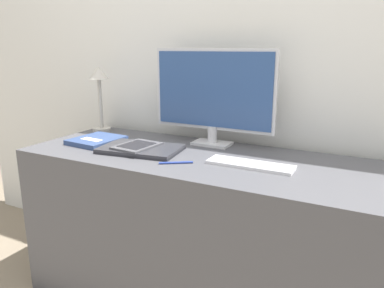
# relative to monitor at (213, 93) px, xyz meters

# --- Properties ---
(wall_back) EXTENTS (3.60, 0.05, 2.40)m
(wall_back) POSITION_rel_monitor_xyz_m (0.05, 0.15, 0.26)
(wall_back) COLOR silver
(wall_back) RESTS_ON ground_plane
(desk) EXTENTS (1.57, 0.57, 0.70)m
(desk) POSITION_rel_monitor_xyz_m (0.05, -0.20, -0.59)
(desk) COLOR #4C4C51
(desk) RESTS_ON ground_plane
(monitor) EXTENTS (0.58, 0.11, 0.44)m
(monitor) POSITION_rel_monitor_xyz_m (0.00, 0.00, 0.00)
(monitor) COLOR silver
(monitor) RESTS_ON desk
(keyboard) EXTENTS (0.33, 0.10, 0.01)m
(keyboard) POSITION_rel_monitor_xyz_m (0.26, -0.23, -0.23)
(keyboard) COLOR silver
(keyboard) RESTS_ON desk
(laptop) EXTENTS (0.37, 0.26, 0.02)m
(laptop) POSITION_rel_monitor_xyz_m (-0.23, -0.25, -0.23)
(laptop) COLOR #232328
(laptop) RESTS_ON desk
(ereader) EXTENTS (0.16, 0.20, 0.01)m
(ereader) POSITION_rel_monitor_xyz_m (-0.24, -0.26, -0.21)
(ereader) COLOR #4C4C51
(ereader) RESTS_ON laptop
(desk_lamp) EXTENTS (0.11, 0.11, 0.34)m
(desk_lamp) POSITION_rel_monitor_xyz_m (-0.64, -0.02, 0.00)
(desk_lamp) COLOR #BCB7AD
(desk_lamp) RESTS_ON desk
(notebook) EXTENTS (0.21, 0.24, 0.02)m
(notebook) POSITION_rel_monitor_xyz_m (-0.50, -0.22, -0.23)
(notebook) COLOR #334775
(notebook) RESTS_ON desk
(pen) EXTENTS (0.12, 0.08, 0.01)m
(pen) POSITION_rel_monitor_xyz_m (-0.00, -0.34, -0.23)
(pen) COLOR navy
(pen) RESTS_ON desk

